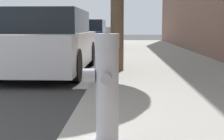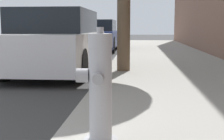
{
  "view_description": "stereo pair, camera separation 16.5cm",
  "coord_description": "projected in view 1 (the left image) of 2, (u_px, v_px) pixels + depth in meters",
  "views": [
    {
      "loc": [
        2.31,
        -2.17,
        1.07
      ],
      "look_at": [
        2.17,
        1.48,
        0.56
      ],
      "focal_mm": 50.0,
      "sensor_mm": 36.0,
      "label": 1
    },
    {
      "loc": [
        2.48,
        -2.16,
        1.07
      ],
      "look_at": [
        2.17,
        1.48,
        0.56
      ],
      "focal_mm": 50.0,
      "sensor_mm": 36.0,
      "label": 2
    }
  ],
  "objects": [
    {
      "name": "parked_car_near",
      "position": [
        51.0,
        43.0,
        7.23
      ],
      "size": [
        1.73,
        4.29,
        1.45
      ],
      "color": "silver",
      "rests_on": "ground_plane"
    },
    {
      "name": "fire_hydrant",
      "position": [
        107.0,
        90.0,
        2.51
      ],
      "size": [
        0.34,
        0.35,
        0.95
      ],
      "color": "#97979C",
      "rests_on": "sidewalk_slab"
    },
    {
      "name": "parked_car_mid",
      "position": [
        85.0,
        36.0,
        13.63
      ],
      "size": [
        1.84,
        4.02,
        1.35
      ],
      "color": "navy",
      "rests_on": "ground_plane"
    }
  ]
}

